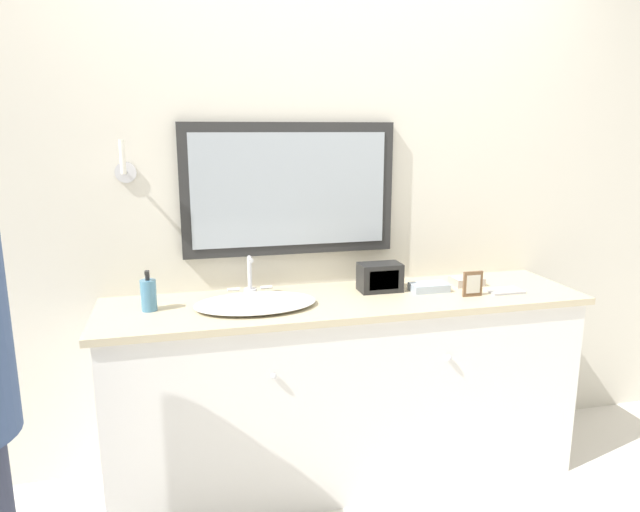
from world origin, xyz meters
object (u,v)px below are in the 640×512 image
soap_bottle (149,295)px  picture_frame (473,284)px  sink_basin (255,302)px  appliance_box (380,277)px

soap_bottle → picture_frame: 1.41m
sink_basin → appliance_box: bearing=9.3°
soap_bottle → picture_frame: soap_bottle is taller
appliance_box → picture_frame: size_ratio=1.69×
soap_bottle → appliance_box: bearing=2.5°
sink_basin → picture_frame: bearing=-5.1°
soap_bottle → sink_basin: bearing=-6.8°
sink_basin → soap_bottle: (-0.44, 0.05, 0.05)m
sink_basin → appliance_box: size_ratio=2.66×
sink_basin → appliance_box: (0.60, 0.10, 0.05)m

